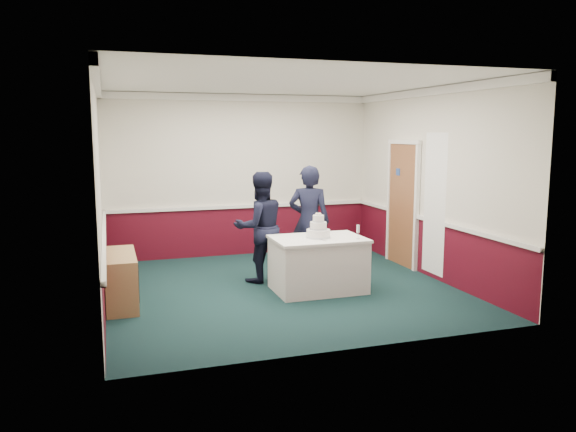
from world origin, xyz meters
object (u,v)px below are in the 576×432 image
object	(u,v)px
cake_knife	(321,240)
person_woman	(309,222)
sideboard	(121,279)
cake_table	(318,264)
champagne_flute	(358,230)
person_man	(260,227)
wedding_cake	(318,230)

from	to	relation	value
cake_knife	person_woman	world-z (taller)	person_woman
sideboard	cake_table	world-z (taller)	cake_table
champagne_flute	person_woman	world-z (taller)	person_woman
person_man	person_woman	world-z (taller)	person_woman
sideboard	champagne_flute	size ratio (longest dim) A/B	5.85
person_man	wedding_cake	bearing A→B (deg)	123.96
cake_table	person_man	distance (m)	1.12
sideboard	person_woman	world-z (taller)	person_woman
champagne_flute	person_man	bearing A→B (deg)	137.89
cake_knife	cake_table	bearing A→B (deg)	58.41
cake_table	wedding_cake	world-z (taller)	wedding_cake
cake_knife	person_man	world-z (taller)	person_man
cake_knife	champagne_flute	bearing A→B (deg)	-31.64
sideboard	person_woman	size ratio (longest dim) A/B	0.67
wedding_cake	sideboard	bearing A→B (deg)	176.55
wedding_cake	cake_knife	size ratio (longest dim) A/B	1.65
sideboard	cake_table	bearing A→B (deg)	-3.45
cake_knife	champagne_flute	size ratio (longest dim) A/B	1.07
sideboard	wedding_cake	world-z (taller)	wedding_cake
person_woman	wedding_cake	bearing A→B (deg)	106.76
champagne_flute	sideboard	bearing A→B (deg)	172.21
cake_knife	person_man	xyz separation A→B (m)	(-0.64, 0.97, 0.06)
wedding_cake	champagne_flute	xyz separation A→B (m)	(0.50, -0.28, 0.03)
sideboard	person_man	world-z (taller)	person_man
cake_knife	champagne_flute	xyz separation A→B (m)	(0.53, -0.08, 0.14)
sideboard	cake_knife	size ratio (longest dim) A/B	5.45
cake_knife	wedding_cake	bearing A→B (deg)	58.41
cake_table	person_woman	size ratio (longest dim) A/B	0.74
cake_table	cake_knife	xyz separation A→B (m)	(-0.03, -0.20, 0.39)
cake_table	cake_knife	bearing A→B (deg)	-98.53
wedding_cake	cake_knife	xyz separation A→B (m)	(-0.03, -0.20, -0.11)
sideboard	cake_knife	distance (m)	2.79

